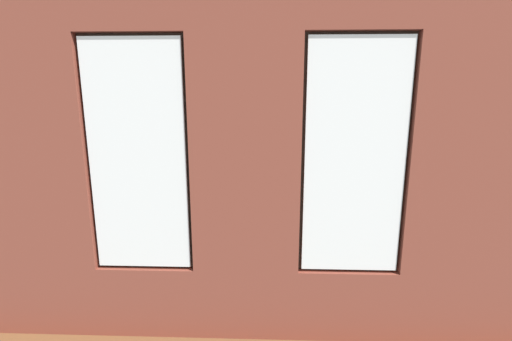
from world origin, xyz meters
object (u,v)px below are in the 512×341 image
at_px(potted_plant_by_left_couch, 364,190).
at_px(potted_plant_between_couches, 341,241).
at_px(tv_flatscreen, 71,179).
at_px(potted_plant_beside_window_right, 17,239).
at_px(remote_black, 259,205).
at_px(remote_gray, 232,207).
at_px(potted_plant_foreground_right, 140,171).
at_px(couch_by_window, 207,267).
at_px(candle_jar, 265,205).
at_px(couch_left, 410,211).
at_px(cup_ceramic, 283,200).
at_px(coffee_table, 259,208).
at_px(potted_plant_corner_near_left, 384,165).
at_px(potted_plant_mid_room_small, 307,193).
at_px(potted_plant_near_tv, 73,213).
at_px(table_plant_small, 248,195).
at_px(media_console, 75,219).

distance_m(potted_plant_by_left_couch, potted_plant_between_couches, 3.56).
distance_m(tv_flatscreen, potted_plant_beside_window_right, 1.81).
bearing_deg(remote_black, potted_plant_between_couches, -110.37).
relative_size(remote_gray, potted_plant_by_left_couch, 0.35).
relative_size(potted_plant_beside_window_right, potted_plant_foreground_right, 1.40).
height_order(couch_by_window, candle_jar, couch_by_window).
bearing_deg(couch_left, potted_plant_between_couches, -42.47).
bearing_deg(remote_black, potted_plant_by_left_couch, -12.76).
height_order(cup_ceramic, potted_plant_beside_window_right, potted_plant_beside_window_right).
distance_m(couch_by_window, potted_plant_between_couches, 1.51).
height_order(couch_left, potted_plant_foreground_right, potted_plant_foreground_right).
relative_size(tv_flatscreen, potted_plant_beside_window_right, 0.88).
xyz_separation_m(remote_gray, potted_plant_foreground_right, (2.24, -1.99, 0.16)).
relative_size(couch_by_window, coffee_table, 1.42).
relative_size(couch_left, potted_plant_corner_near_left, 1.30).
height_order(couch_left, tv_flatscreen, tv_flatscreen).
height_order(remote_black, potted_plant_mid_room_small, potted_plant_mid_room_small).
bearing_deg(potted_plant_mid_room_small, potted_plant_near_tv, 33.39).
xyz_separation_m(table_plant_small, potted_plant_near_tv, (2.24, 1.32, 0.12)).
relative_size(couch_by_window, potted_plant_between_couches, 2.11).
bearing_deg(potted_plant_near_tv, potted_plant_by_left_couch, -149.49).
bearing_deg(tv_flatscreen, potted_plant_foreground_right, -98.03).
xyz_separation_m(table_plant_small, tv_flatscreen, (2.79, 0.38, 0.35)).
xyz_separation_m(couch_left, cup_ceramic, (2.13, -0.01, 0.16)).
bearing_deg(potted_plant_between_couches, potted_plant_by_left_couch, -109.33).
bearing_deg(potted_plant_between_couches, cup_ceramic, -74.63).
height_order(coffee_table, remote_black, remote_black).
bearing_deg(candle_jar, remote_gray, 0.00).
height_order(media_console, tv_flatscreen, tv_flatscreen).
bearing_deg(cup_ceramic, potted_plant_beside_window_right, 36.09).
bearing_deg(tv_flatscreen, potted_plant_between_couches, 157.77).
bearing_deg(remote_gray, remote_black, 52.29).
relative_size(couch_left, remote_black, 10.72).
bearing_deg(table_plant_small, potted_plant_near_tv, 30.55).
relative_size(table_plant_small, tv_flatscreen, 0.23).
bearing_deg(media_console, cup_ceramic, -172.79).
distance_m(cup_ceramic, potted_plant_corner_near_left, 2.87).
bearing_deg(cup_ceramic, potted_plant_near_tv, 25.87).
xyz_separation_m(coffee_table, potted_plant_foreground_right, (2.67, -1.86, 0.22)).
bearing_deg(coffee_table, potted_plant_near_tv, 26.59).
relative_size(remote_gray, tv_flatscreen, 0.15).
bearing_deg(table_plant_small, potted_plant_beside_window_right, 41.54).
bearing_deg(potted_plant_foreground_right, coffee_table, 145.21).
height_order(potted_plant_beside_window_right, potted_plant_corner_near_left, potted_plant_corner_near_left).
distance_m(couch_by_window, potted_plant_by_left_couch, 4.31).
height_order(potted_plant_near_tv, potted_plant_corner_near_left, potted_plant_corner_near_left).
distance_m(potted_plant_beside_window_right, potted_plant_mid_room_small, 4.60).
distance_m(table_plant_small, potted_plant_beside_window_right, 3.21).
bearing_deg(couch_left, potted_plant_mid_room_small, -121.59).
height_order(candle_jar, potted_plant_mid_room_small, potted_plant_mid_room_small).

